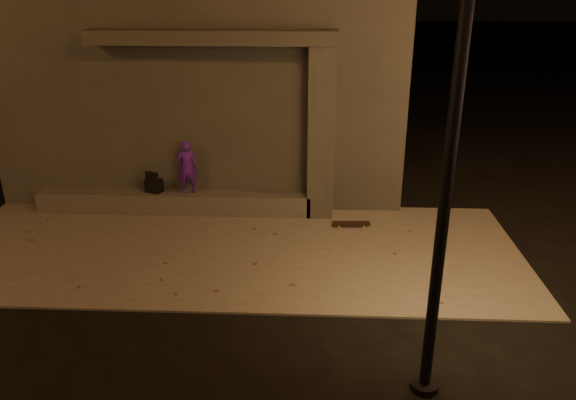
{
  "coord_description": "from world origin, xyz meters",
  "views": [
    {
      "loc": [
        1.54,
        -7.59,
        4.92
      ],
      "look_at": [
        1.09,
        2.0,
        1.06
      ],
      "focal_mm": 35.0,
      "sensor_mm": 36.0,
      "label": 1
    }
  ],
  "objects_px": {
    "column": "(321,134)",
    "street_lamp_0": "(463,41)",
    "skateboarder": "(187,167)",
    "skateboard": "(351,223)",
    "backpack": "(154,185)"
  },
  "relations": [
    {
      "from": "skateboarder",
      "to": "skateboard",
      "type": "relative_size",
      "value": 1.49
    },
    {
      "from": "backpack",
      "to": "street_lamp_0",
      "type": "bearing_deg",
      "value": -29.74
    },
    {
      "from": "street_lamp_0",
      "to": "column",
      "type": "bearing_deg",
      "value": 103.39
    },
    {
      "from": "backpack",
      "to": "street_lamp_0",
      "type": "distance_m",
      "value": 8.25
    },
    {
      "from": "backpack",
      "to": "skateboard",
      "type": "distance_m",
      "value": 4.37
    },
    {
      "from": "skateboard",
      "to": "street_lamp_0",
      "type": "height_order",
      "value": "street_lamp_0"
    },
    {
      "from": "column",
      "to": "street_lamp_0",
      "type": "relative_size",
      "value": 0.47
    },
    {
      "from": "skateboard",
      "to": "column",
      "type": "bearing_deg",
      "value": 132.48
    },
    {
      "from": "column",
      "to": "street_lamp_0",
      "type": "xyz_separation_m",
      "value": [
        1.31,
        -5.51,
        2.47
      ]
    },
    {
      "from": "skateboarder",
      "to": "street_lamp_0",
      "type": "bearing_deg",
      "value": 116.15
    },
    {
      "from": "skateboarder",
      "to": "street_lamp_0",
      "type": "distance_m",
      "value": 7.64
    },
    {
      "from": "column",
      "to": "street_lamp_0",
      "type": "distance_m",
      "value": 6.18
    },
    {
      "from": "skateboarder",
      "to": "skateboard",
      "type": "distance_m",
      "value": 3.72
    },
    {
      "from": "skateboard",
      "to": "street_lamp_0",
      "type": "xyz_separation_m",
      "value": [
        0.65,
        -4.86,
        4.2
      ]
    },
    {
      "from": "skateboarder",
      "to": "column",
      "type": "bearing_deg",
      "value": 168.97
    }
  ]
}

